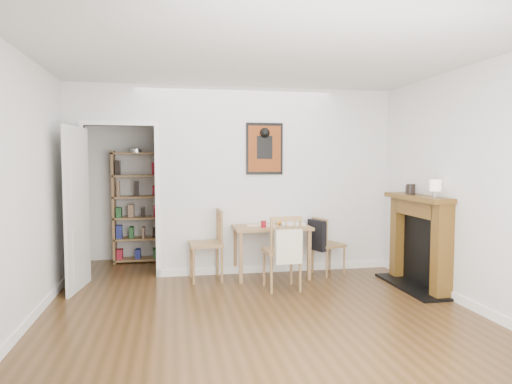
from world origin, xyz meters
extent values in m
plane|color=#53331A|center=(0.00, 0.00, 0.00)|extent=(5.20, 5.20, 0.00)
plane|color=silver|center=(0.00, 2.60, 1.30)|extent=(4.50, 0.00, 4.50)
plane|color=silver|center=(0.00, -2.60, 1.30)|extent=(4.50, 0.00, 4.50)
plane|color=silver|center=(-2.25, 0.00, 1.30)|extent=(0.00, 5.20, 5.20)
plane|color=silver|center=(2.25, 0.00, 1.30)|extent=(0.00, 5.20, 5.20)
plane|color=beige|center=(0.00, 0.00, 2.60)|extent=(5.20, 5.20, 0.00)
cube|color=silver|center=(0.57, 1.40, 1.30)|extent=(3.35, 0.10, 2.60)
cube|color=silver|center=(-2.12, 1.40, 1.30)|extent=(0.25, 0.10, 2.60)
cube|color=silver|center=(-1.55, 1.40, 2.33)|extent=(0.90, 0.10, 0.55)
cube|color=white|center=(-2.03, 1.40, 1.02)|extent=(0.06, 0.14, 2.05)
cube|color=white|center=(-1.07, 1.40, 1.02)|extent=(0.06, 0.14, 2.05)
cube|color=white|center=(0.57, 1.34, 0.05)|extent=(3.35, 0.02, 0.10)
cube|color=white|center=(-2.24, -0.60, 0.05)|extent=(0.02, 4.00, 0.10)
cube|color=white|center=(2.24, -0.60, 0.05)|extent=(0.02, 4.00, 0.10)
cube|color=silver|center=(-2.02, 0.93, 1.00)|extent=(0.15, 0.80, 2.00)
cube|color=black|center=(0.40, 1.33, 1.75)|extent=(0.52, 0.02, 0.72)
cube|color=#662A0D|center=(0.40, 1.32, 1.75)|extent=(0.46, 0.00, 0.64)
cube|color=olive|center=(0.44, 1.10, 0.68)|extent=(1.03, 0.66, 0.04)
cube|color=olive|center=(-0.01, 0.83, 0.33)|extent=(0.05, 0.05, 0.66)
cube|color=olive|center=(0.90, 0.83, 0.33)|extent=(0.05, 0.05, 0.66)
cube|color=olive|center=(-0.01, 1.37, 0.33)|extent=(0.05, 0.05, 0.66)
cube|color=olive|center=(0.90, 1.37, 0.33)|extent=(0.05, 0.05, 0.66)
cube|color=black|center=(1.07, 1.03, 0.56)|extent=(0.20, 0.34, 0.42)
cube|color=#C0B49F|center=(0.45, 0.24, 0.58)|extent=(0.32, 0.12, 0.40)
cube|color=olive|center=(-1.76, 2.40, 0.87)|extent=(0.04, 0.29, 1.73)
cube|color=olive|center=(-1.07, 2.40, 0.87)|extent=(0.04, 0.29, 1.73)
cube|color=olive|center=(-1.42, 2.40, 0.04)|extent=(0.73, 0.29, 0.03)
cube|color=olive|center=(-1.42, 2.40, 0.69)|extent=(0.73, 0.29, 0.03)
cube|color=olive|center=(-1.42, 2.40, 1.69)|extent=(0.73, 0.29, 0.03)
cube|color=maroon|center=(-1.42, 2.40, 0.87)|extent=(0.64, 0.24, 0.24)
cube|color=brown|center=(2.15, -0.24, 0.55)|extent=(0.20, 0.16, 1.10)
cube|color=brown|center=(2.15, 0.74, 0.55)|extent=(0.20, 0.16, 1.10)
cube|color=brown|center=(2.12, 0.25, 1.13)|extent=(0.30, 1.21, 0.06)
cube|color=brown|center=(2.15, 0.25, 1.00)|extent=(0.20, 0.85, 0.20)
cube|color=black|center=(2.21, 0.25, 0.45)|extent=(0.08, 0.81, 0.88)
cube|color=black|center=(2.09, 0.25, 0.01)|extent=(0.45, 1.25, 0.03)
cylinder|color=maroon|center=(0.31, 0.97, 0.75)|extent=(0.07, 0.07, 0.09)
sphere|color=orange|center=(0.57, 1.17, 0.74)|extent=(0.08, 0.08, 0.08)
cube|color=beige|center=(0.31, 1.16, 0.70)|extent=(0.41, 0.32, 0.00)
cube|color=silver|center=(0.77, 1.14, 0.71)|extent=(0.37, 0.30, 0.02)
cylinder|color=silver|center=(2.12, -0.13, 1.20)|extent=(0.07, 0.07, 0.08)
cylinder|color=beige|center=(2.12, -0.13, 1.30)|extent=(0.13, 0.13, 0.13)
cylinder|color=black|center=(2.09, 0.37, 1.23)|extent=(0.11, 0.11, 0.13)
cylinder|color=black|center=(2.17, 0.57, 1.21)|extent=(0.08, 0.08, 0.10)
camera|label=1|loc=(-0.88, -4.91, 1.59)|focal=32.00mm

